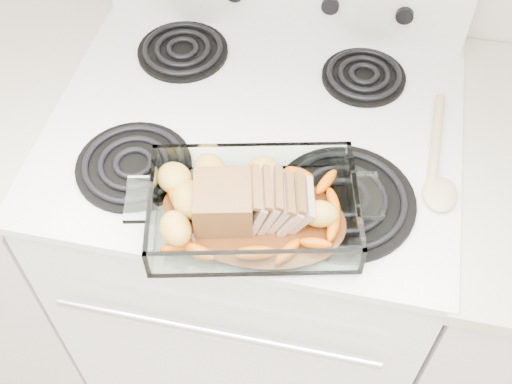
% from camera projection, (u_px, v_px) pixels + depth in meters
% --- Properties ---
extents(electric_range, '(0.78, 0.70, 1.12)m').
position_uv_depth(electric_range, '(256.00, 247.00, 1.59)').
color(electric_range, white).
rests_on(electric_range, ground).
extents(counter_left, '(0.58, 0.68, 0.93)m').
position_uv_depth(counter_left, '(9.00, 206.00, 1.69)').
color(counter_left, silver).
rests_on(counter_left, ground).
extents(baking_dish, '(0.34, 0.22, 0.07)m').
position_uv_depth(baking_dish, '(254.00, 212.00, 1.06)').
color(baking_dish, silver).
rests_on(baking_dish, electric_range).
extents(pork_roast, '(0.19, 0.09, 0.08)m').
position_uv_depth(pork_roast, '(242.00, 201.00, 1.05)').
color(pork_roast, olive).
rests_on(pork_roast, baking_dish).
extents(roast_vegetables, '(0.38, 0.21, 0.05)m').
position_uv_depth(roast_vegetables, '(256.00, 190.00, 1.08)').
color(roast_vegetables, '#CE5300').
rests_on(roast_vegetables, baking_dish).
extents(wooden_spoon, '(0.06, 0.28, 0.02)m').
position_uv_depth(wooden_spoon, '(438.00, 169.00, 1.14)').
color(wooden_spoon, '#CEB887').
rests_on(wooden_spoon, electric_range).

